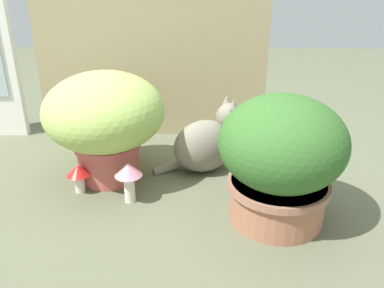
{
  "coord_description": "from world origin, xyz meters",
  "views": [
    {
      "loc": [
        0.18,
        -1.29,
        0.77
      ],
      "look_at": [
        0.15,
        0.05,
        0.18
      ],
      "focal_mm": 36.77,
      "sensor_mm": 36.0,
      "label": 1
    }
  ],
  "objects": [
    {
      "name": "ground_plane",
      "position": [
        0.0,
        0.0,
        0.0
      ],
      "size": [
        6.0,
        6.0,
        0.0
      ],
      "primitive_type": "plane",
      "color": "#5C6149"
    },
    {
      "name": "cardboard_backdrop",
      "position": [
        -0.05,
        0.59,
        0.37
      ],
      "size": [
        1.11,
        0.03,
        0.73
      ],
      "primitive_type": "cube",
      "color": "tan",
      "rests_on": "ground"
    },
    {
      "name": "mushroom_ornament_pink",
      "position": [
        -0.07,
        -0.06,
        0.11
      ],
      "size": [
        0.1,
        0.1,
        0.15
      ],
      "color": "silver",
      "rests_on": "ground"
    },
    {
      "name": "mushroom_ornament_red",
      "position": [
        -0.27,
        0.0,
        0.08
      ],
      "size": [
        0.09,
        0.09,
        0.11
      ],
      "color": "silver",
      "rests_on": "ground"
    },
    {
      "name": "cat",
      "position": [
        0.22,
        0.19,
        0.12
      ],
      "size": [
        0.39,
        0.26,
        0.32
      ],
      "color": "gray",
      "rests_on": "ground"
    },
    {
      "name": "leafy_planter",
      "position": [
        0.44,
        -0.16,
        0.23
      ],
      "size": [
        0.4,
        0.4,
        0.43
      ],
      "color": "#AB6B4F",
      "rests_on": "ground"
    },
    {
      "name": "grass_planter",
      "position": [
        -0.18,
        0.12,
        0.25
      ],
      "size": [
        0.46,
        0.46,
        0.43
      ],
      "color": "#BF5A51",
      "rests_on": "ground"
    }
  ]
}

